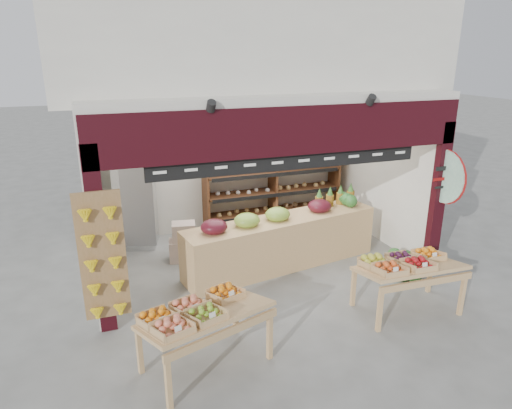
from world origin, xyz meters
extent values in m
plane|color=slate|center=(0.00, 0.00, 0.00)|extent=(60.00, 60.00, 0.00)
cube|color=beige|center=(0.00, 2.29, 1.50)|extent=(5.76, 0.18, 3.00)
cube|color=beige|center=(-2.79, 0.60, 1.50)|extent=(0.18, 3.38, 3.00)
cube|color=beige|center=(2.79, 0.60, 1.50)|extent=(0.18, 3.38, 3.00)
cube|color=beige|center=(0.00, 0.60, 3.06)|extent=(5.76, 3.38, 0.12)
cube|color=beige|center=(0.00, 1.70, 4.20)|extent=(6.36, 4.60, 2.40)
cube|color=black|center=(0.00, -1.05, 2.65)|extent=(5.70, 0.14, 0.70)
cube|color=black|center=(-2.75, -1.05, 1.32)|extent=(0.22, 0.14, 2.65)
cube|color=black|center=(2.75, -1.05, 1.32)|extent=(0.22, 0.14, 2.65)
cube|color=black|center=(0.00, -1.02, 2.20)|extent=(4.20, 0.05, 0.26)
cylinder|color=white|center=(0.10, -0.95, 2.45)|extent=(0.34, 0.05, 0.34)
cube|color=#996F45|center=(-2.73, -1.14, 1.15)|extent=(0.60, 0.04, 1.80)
cylinder|color=#B6E5C7|center=(2.75, -1.14, 1.75)|extent=(0.04, 0.90, 0.90)
cylinder|color=maroon|center=(2.75, -1.16, 1.75)|extent=(0.01, 0.92, 0.92)
cube|color=brown|center=(-0.60, 1.95, 0.81)|extent=(0.05, 0.50, 1.61)
cube|color=brown|center=(0.92, 1.95, 0.81)|extent=(0.05, 0.50, 1.61)
cube|color=brown|center=(2.43, 1.95, 0.81)|extent=(0.05, 0.50, 1.61)
cube|color=brown|center=(0.92, 1.95, 0.35)|extent=(3.03, 0.50, 0.04)
cube|color=brown|center=(0.92, 1.95, 0.81)|extent=(3.03, 0.50, 0.04)
cube|color=brown|center=(0.92, 1.95, 1.26)|extent=(3.03, 0.50, 0.04)
cube|color=brown|center=(0.92, 1.95, 1.61)|extent=(3.03, 0.50, 0.04)
cone|color=olive|center=(-0.29, 1.95, 1.75)|extent=(0.32, 0.32, 0.28)
cone|color=olive|center=(0.51, 1.95, 1.75)|extent=(0.32, 0.32, 0.28)
cone|color=olive|center=(1.32, 1.95, 1.75)|extent=(0.32, 0.32, 0.28)
cone|color=olive|center=(2.13, 1.95, 1.75)|extent=(0.32, 0.32, 0.28)
cube|color=silver|center=(-2.03, 1.84, 0.91)|extent=(0.87, 0.87, 1.83)
cube|color=beige|center=(-1.35, 0.82, 0.20)|extent=(0.52, 0.43, 0.40)
cube|color=beige|center=(-1.30, 0.82, 0.57)|extent=(0.47, 0.40, 0.33)
cube|color=#13491F|center=(-0.82, 0.62, 0.17)|extent=(0.50, 0.41, 0.33)
cube|color=beige|center=(-0.75, 1.02, 0.16)|extent=(0.45, 0.38, 0.31)
cube|color=tan|center=(0.31, -0.02, 0.46)|extent=(3.73, 1.34, 0.92)
ellipsoid|color=#59141E|center=(-0.99, -0.25, 1.02)|extent=(0.45, 0.41, 0.24)
ellipsoid|color=#8CB23F|center=(-0.39, -0.15, 1.02)|extent=(0.45, 0.41, 0.24)
ellipsoid|color=#8CB23F|center=(0.21, -0.04, 1.02)|extent=(0.45, 0.41, 0.24)
ellipsoid|color=#59141E|center=(1.12, 0.12, 1.02)|extent=(0.45, 0.41, 0.24)
cylinder|color=olive|center=(1.19, 0.28, 1.03)|extent=(0.15, 0.15, 0.22)
cylinder|color=olive|center=(1.44, 0.33, 1.03)|extent=(0.15, 0.15, 0.22)
cylinder|color=olive|center=(1.69, 0.37, 1.03)|extent=(0.15, 0.15, 0.22)
cylinder|color=olive|center=(1.94, 0.42, 1.03)|extent=(0.15, 0.15, 0.22)
cube|color=tan|center=(-1.64, -2.30, 0.72)|extent=(1.72, 1.28, 0.23)
cube|color=tan|center=(-2.20, -2.87, 0.31)|extent=(0.08, 0.08, 0.62)
cube|color=tan|center=(-0.86, -2.43, 0.31)|extent=(0.08, 0.08, 0.62)
cube|color=tan|center=(-2.43, -2.16, 0.31)|extent=(0.08, 0.08, 0.62)
cube|color=tan|center=(-1.09, -1.73, 0.31)|extent=(0.08, 0.08, 0.62)
cube|color=tan|center=(1.49, -2.05, 0.70)|extent=(1.53, 0.89, 0.22)
cube|color=tan|center=(0.79, -2.38, 0.30)|extent=(0.06, 0.06, 0.60)
cube|color=tan|center=(2.17, -2.43, 0.30)|extent=(0.06, 0.06, 0.60)
cube|color=tan|center=(0.81, -1.66, 0.30)|extent=(0.06, 0.06, 0.60)
cube|color=tan|center=(2.20, -1.71, 0.30)|extent=(0.06, 0.06, 0.60)
sphere|color=#174719|center=(2.05, -1.26, 0.13)|extent=(0.25, 0.25, 0.25)
sphere|color=#174719|center=(2.32, -1.26, 0.13)|extent=(0.25, 0.25, 0.25)
sphere|color=#174719|center=(2.05, -0.99, 0.13)|extent=(0.25, 0.25, 0.25)
sphere|color=#174719|center=(2.32, -0.99, 0.13)|extent=(0.25, 0.25, 0.25)
sphere|color=#174719|center=(2.18, -1.13, 0.36)|extent=(0.25, 0.25, 0.25)
sphere|color=#174719|center=(2.18, -1.35, 0.13)|extent=(0.25, 0.25, 0.25)
sphere|color=#174719|center=(1.95, -1.13, 0.13)|extent=(0.25, 0.25, 0.25)
sphere|color=#174719|center=(2.05, -0.97, 0.36)|extent=(0.25, 0.25, 0.25)
camera|label=1|loc=(-2.67, -6.98, 3.71)|focal=32.00mm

